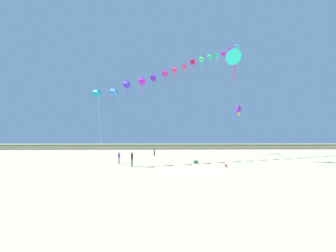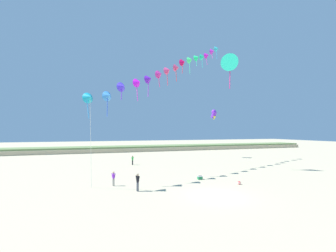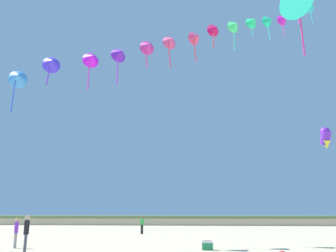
{
  "view_description": "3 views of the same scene",
  "coord_description": "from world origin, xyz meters",
  "px_view_note": "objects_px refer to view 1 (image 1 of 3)",
  "views": [
    {
      "loc": [
        -3.29,
        -23.64,
        3.42
      ],
      "look_at": [
        -1.9,
        11.23,
        5.34
      ],
      "focal_mm": 24.0,
      "sensor_mm": 36.0,
      "label": 1
    },
    {
      "loc": [
        -10.66,
        -18.18,
        5.93
      ],
      "look_at": [
        -1.21,
        10.54,
        6.62
      ],
      "focal_mm": 24.0,
      "sensor_mm": 36.0,
      "label": 2
    },
    {
      "loc": [
        1.64,
        -12.4,
        1.81
      ],
      "look_at": [
        -0.74,
        10.92,
        7.61
      ],
      "focal_mm": 38.0,
      "sensor_mm": 36.0,
      "label": 3
    }
  ],
  "objects_px": {
    "large_kite_mid_trail": "(234,57)",
    "person_near_right": "(119,157)",
    "person_mid_center": "(132,158)",
    "person_near_left": "(154,151)",
    "large_kite_low_lead": "(238,110)",
    "beach_cooler": "(196,162)",
    "beach_ball": "(226,165)"
  },
  "relations": [
    {
      "from": "person_near_right",
      "to": "person_mid_center",
      "type": "bearing_deg",
      "value": -54.97
    },
    {
      "from": "person_near_left",
      "to": "beach_ball",
      "type": "height_order",
      "value": "person_near_left"
    },
    {
      "from": "person_mid_center",
      "to": "beach_cooler",
      "type": "height_order",
      "value": "person_mid_center"
    },
    {
      "from": "beach_cooler",
      "to": "beach_ball",
      "type": "relative_size",
      "value": 1.59
    },
    {
      "from": "person_near_left",
      "to": "person_near_right",
      "type": "distance_m",
      "value": 15.17
    },
    {
      "from": "person_near_right",
      "to": "large_kite_mid_trail",
      "type": "xyz_separation_m",
      "value": [
        17.22,
        3.81,
        15.26
      ]
    },
    {
      "from": "person_near_right",
      "to": "beach_ball",
      "type": "xyz_separation_m",
      "value": [
        13.35,
        -3.64,
        -0.73
      ]
    },
    {
      "from": "beach_cooler",
      "to": "person_near_left",
      "type": "bearing_deg",
      "value": 112.38
    },
    {
      "from": "person_mid_center",
      "to": "large_kite_mid_trail",
      "type": "xyz_separation_m",
      "value": [
        15.13,
        6.78,
        15.15
      ]
    },
    {
      "from": "person_near_right",
      "to": "large_kite_low_lead",
      "type": "relative_size",
      "value": 0.68
    },
    {
      "from": "person_near_left",
      "to": "person_mid_center",
      "type": "height_order",
      "value": "person_mid_center"
    },
    {
      "from": "person_near_right",
      "to": "large_kite_mid_trail",
      "type": "bearing_deg",
      "value": 12.46
    },
    {
      "from": "person_mid_center",
      "to": "large_kite_mid_trail",
      "type": "relative_size",
      "value": 0.34
    },
    {
      "from": "large_kite_low_lead",
      "to": "person_near_right",
      "type": "bearing_deg",
      "value": -140.74
    },
    {
      "from": "person_near_left",
      "to": "large_kite_low_lead",
      "type": "xyz_separation_m",
      "value": [
        18.68,
        4.37,
        8.73
      ]
    },
    {
      "from": "person_mid_center",
      "to": "large_kite_mid_trail",
      "type": "height_order",
      "value": "large_kite_mid_trail"
    },
    {
      "from": "large_kite_low_lead",
      "to": "large_kite_mid_trail",
      "type": "bearing_deg",
      "value": -111.32
    },
    {
      "from": "person_near_left",
      "to": "person_mid_center",
      "type": "bearing_deg",
      "value": -97.61
    },
    {
      "from": "person_mid_center",
      "to": "large_kite_low_lead",
      "type": "distance_m",
      "value": 31.52
    },
    {
      "from": "person_mid_center",
      "to": "person_near_right",
      "type": "bearing_deg",
      "value": 125.03
    },
    {
      "from": "person_mid_center",
      "to": "beach_ball",
      "type": "xyz_separation_m",
      "value": [
        11.27,
        -0.67,
        -0.84
      ]
    },
    {
      "from": "large_kite_mid_trail",
      "to": "beach_cooler",
      "type": "height_order",
      "value": "large_kite_mid_trail"
    },
    {
      "from": "person_near_left",
      "to": "person_near_right",
      "type": "relative_size",
      "value": 1.01
    },
    {
      "from": "person_mid_center",
      "to": "beach_ball",
      "type": "height_order",
      "value": "person_mid_center"
    },
    {
      "from": "person_near_right",
      "to": "person_mid_center",
      "type": "height_order",
      "value": "person_mid_center"
    },
    {
      "from": "person_near_right",
      "to": "large_kite_mid_trail",
      "type": "relative_size",
      "value": 0.3
    },
    {
      "from": "large_kite_mid_trail",
      "to": "beach_ball",
      "type": "distance_m",
      "value": 18.06
    },
    {
      "from": "person_near_left",
      "to": "beach_cooler",
      "type": "height_order",
      "value": "person_near_left"
    },
    {
      "from": "person_near_left",
      "to": "person_mid_center",
      "type": "xyz_separation_m",
      "value": [
        -2.34,
        -17.48,
        0.09
      ]
    },
    {
      "from": "large_kite_mid_trail",
      "to": "person_near_right",
      "type": "bearing_deg",
      "value": -167.54
    },
    {
      "from": "beach_cooler",
      "to": "beach_ball",
      "type": "distance_m",
      "value": 4.77
    },
    {
      "from": "person_near_left",
      "to": "large_kite_low_lead",
      "type": "height_order",
      "value": "large_kite_low_lead"
    }
  ]
}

